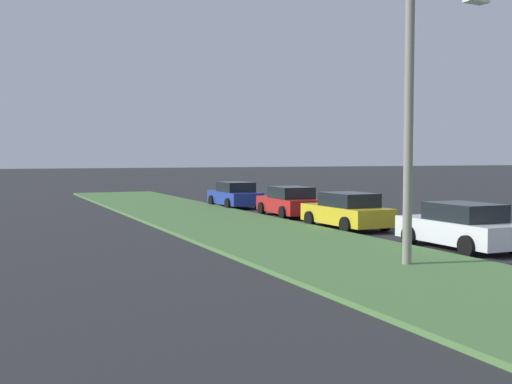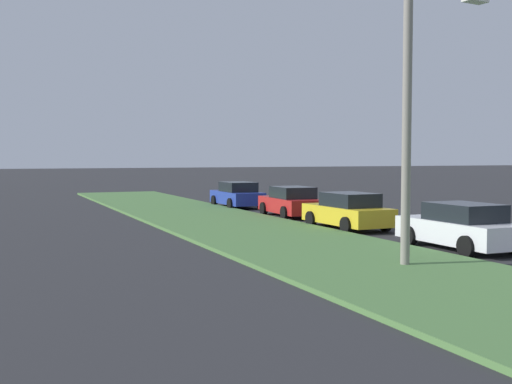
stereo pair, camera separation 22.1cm
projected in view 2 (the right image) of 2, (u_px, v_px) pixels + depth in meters
grass_median at (278, 238)px, 21.96m from camera, size 60.00×6.00×0.12m
parked_car_white at (461, 227)px, 19.68m from camera, size 4.31×2.04×1.47m
parked_car_yellow at (348, 211)px, 25.31m from camera, size 4.34×2.11×1.47m
parked_car_red at (291, 202)px, 30.42m from camera, size 4.39×2.19×1.47m
parked_car_blue at (237, 195)px, 35.98m from camera, size 4.31×2.03×1.47m
streetlight at (417, 100)px, 16.28m from camera, size 0.57×2.87×7.50m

